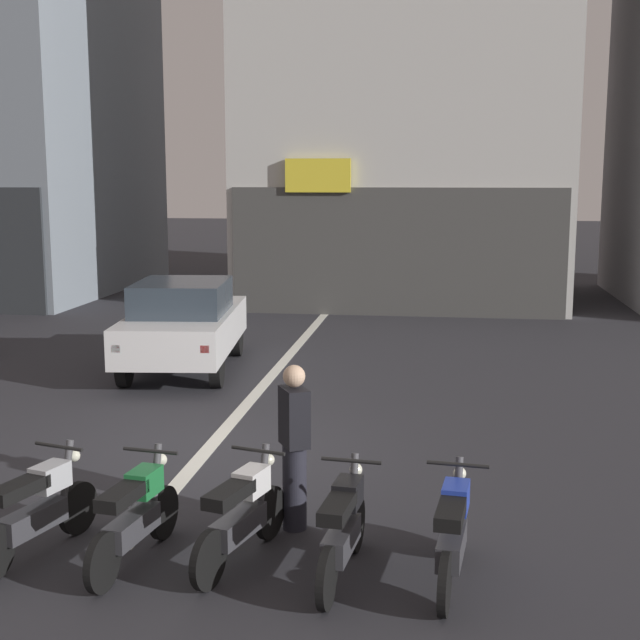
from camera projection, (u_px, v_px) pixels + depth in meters
name	position (u px, v px, depth m)	size (l,w,h in m)	color
ground_plane	(206.00, 451.00, 11.10)	(120.00, 120.00, 0.00)	#2B2B30
lane_centre_line	(289.00, 356.00, 16.96)	(0.20, 18.00, 0.01)	silver
car_white_crossing_near	(184.00, 322.00, 15.54)	(2.19, 4.27, 1.64)	black
motorcycle_silver_row_leftmost	(37.00, 508.00, 7.97)	(0.62, 1.63, 0.98)	black
motorcycle_green_row_left_mid	(135.00, 515.00, 7.83)	(0.55, 1.66, 0.98)	black
motorcycle_white_row_centre	(242.00, 514.00, 7.85)	(0.62, 1.63, 0.98)	black
motorcycle_black_row_right_mid	(343.00, 527.00, 7.55)	(0.55, 1.67, 0.98)	black
motorcycle_blue_row_rightmost	(453.00, 532.00, 7.44)	(0.55, 1.67, 0.98)	black
person_by_motorcycles	(294.00, 446.00, 8.52)	(0.36, 0.42, 1.67)	#23232D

